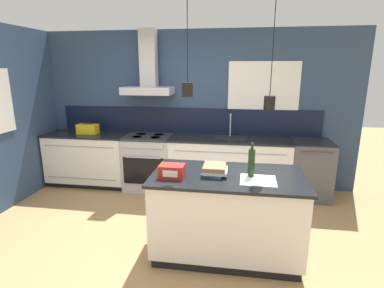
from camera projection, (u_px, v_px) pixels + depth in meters
The scene contains 12 objects.
ground_plane at pixel (158, 245), 3.46m from camera, with size 16.00×16.00×0.00m, color #A87F51.
wall_back at pixel (185, 107), 5.05m from camera, with size 5.60×2.13×2.60m.
counter_run_left at pixel (89, 159), 5.22m from camera, with size 1.39×0.64×0.91m.
counter_run_sink at pixel (229, 165), 4.86m from camera, with size 1.92×0.64×1.28m.
oven_range at pixel (149, 162), 5.05m from camera, with size 0.78×0.66×0.91m.
dishwasher at pixel (309, 169), 4.68m from camera, with size 0.61×0.65×0.91m.
kitchen_island at pixel (227, 214), 3.25m from camera, with size 1.59×0.89×0.91m.
bottle_on_island at pixel (251, 162), 3.04m from camera, with size 0.07×0.07×0.36m.
book_stack at pixel (215, 170), 3.13m from camera, with size 0.28×0.30×0.11m.
red_supply_box at pixel (172, 171), 3.04m from camera, with size 0.25×0.18×0.13m.
paper_pile at pixel (258, 180), 2.97m from camera, with size 0.36×0.33×0.01m.
yellow_toolbox at pixel (88, 129), 5.08m from camera, with size 0.34×0.18×0.19m.
Camera 1 is at (0.85, -2.97, 1.99)m, focal length 28.00 mm.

